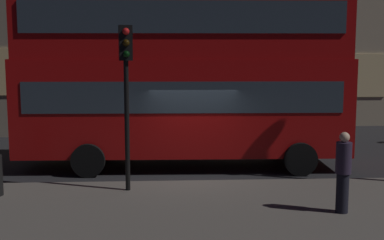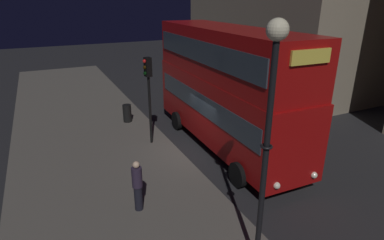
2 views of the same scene
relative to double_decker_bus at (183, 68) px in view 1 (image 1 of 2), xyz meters
The scene contains 5 objects.
ground_plane 3.40m from the double_decker_bus, 80.61° to the right, with size 80.00×80.00×0.00m, color #232326.
sidewalk_slab 6.47m from the double_decker_bus, 87.59° to the right, with size 44.00×7.03×0.12m, color #5B564F.
double_decker_bus is the anchor object (origin of this frame).
traffic_light_near_kerb 3.45m from the double_decker_bus, 115.81° to the right, with size 0.36×0.38×4.09m.
pedestrian 6.42m from the double_decker_bus, 57.76° to the right, with size 0.34×0.34×1.76m.
Camera 1 is at (-0.81, -14.28, 3.60)m, focal length 48.10 mm.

